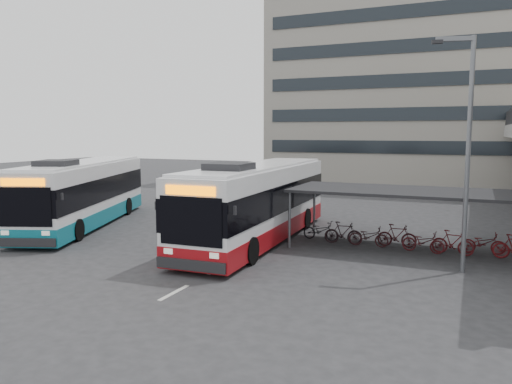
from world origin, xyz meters
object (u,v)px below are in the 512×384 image
at_px(bus_main, 258,203).
at_px(bus_teal, 84,194).
at_px(lamp_post, 466,140).
at_px(pedestrian, 205,225).

bearing_deg(bus_main, bus_teal, 178.91).
bearing_deg(bus_main, lamp_post, -14.60).
xyz_separation_m(pedestrian, lamp_post, (10.46, -0.13, 3.80)).
bearing_deg(pedestrian, lamp_post, -75.22).
bearing_deg(pedestrian, bus_main, -29.96).
xyz_separation_m(bus_teal, pedestrian, (8.28, -1.55, -0.81)).
bearing_deg(bus_main, pedestrian, -137.75).
relative_size(bus_teal, pedestrian, 7.05).
distance_m(bus_main, lamp_post, 9.35).
bearing_deg(lamp_post, pedestrian, 165.81).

